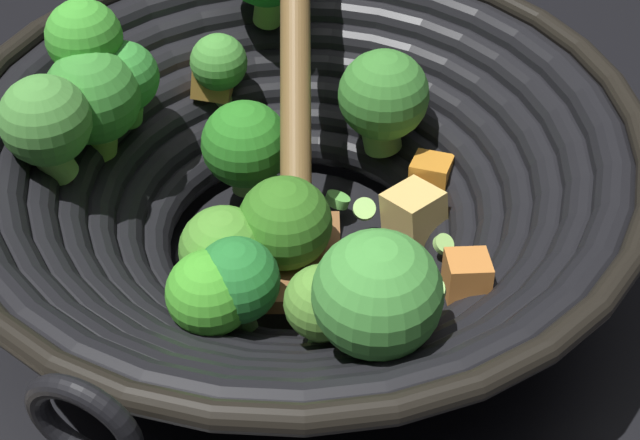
{
  "coord_description": "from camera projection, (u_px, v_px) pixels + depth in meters",
  "views": [
    {
      "loc": [
        0.08,
        -0.41,
        0.43
      ],
      "look_at": [
        0.01,
        0.01,
        0.03
      ],
      "focal_mm": 54.31,
      "sensor_mm": 36.0,
      "label": 1
    }
  ],
  "objects": [
    {
      "name": "wok",
      "position": [
        290.0,
        174.0,
        0.55
      ],
      "size": [
        0.39,
        0.42,
        0.2
      ],
      "color": "black",
      "rests_on": "ground"
    },
    {
      "name": "ground_plane",
      "position": [
        298.0,
        263.0,
        0.6
      ],
      "size": [
        4.0,
        4.0,
        0.0
      ],
      "primitive_type": "plane",
      "color": "black"
    }
  ]
}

